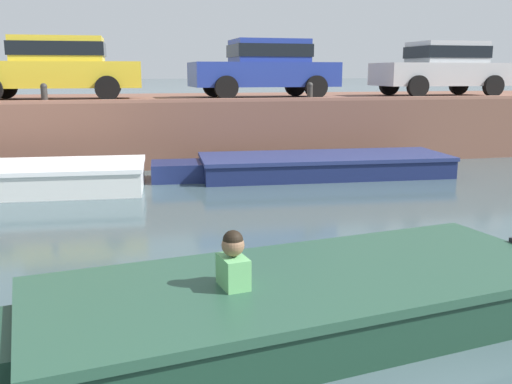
{
  "coord_description": "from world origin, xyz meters",
  "views": [
    {
      "loc": [
        -0.99,
        -0.29,
        2.22
      ],
      "look_at": [
        0.11,
        4.52,
        1.19
      ],
      "focal_mm": 40.0,
      "sensor_mm": 36.0,
      "label": 1
    }
  ],
  "objects_px": {
    "mooring_bollard_east": "(310,91)",
    "motorboat_passing": "(286,304)",
    "car_left_inner_yellow": "(55,65)",
    "car_centre_blue": "(265,66)",
    "car_right_inner_silver": "(443,66)",
    "boat_moored_central_navy": "(313,166)",
    "mooring_bollard_mid": "(44,93)"
  },
  "relations": [
    {
      "from": "mooring_bollard_east",
      "to": "motorboat_passing",
      "type": "bearing_deg",
      "value": -109.23
    },
    {
      "from": "mooring_bollard_east",
      "to": "car_left_inner_yellow",
      "type": "bearing_deg",
      "value": 162.92
    },
    {
      "from": "car_centre_blue",
      "to": "car_right_inner_silver",
      "type": "xyz_separation_m",
      "value": [
        5.31,
        -0.0,
        -0.0
      ]
    },
    {
      "from": "boat_moored_central_navy",
      "to": "car_right_inner_silver",
      "type": "height_order",
      "value": "car_right_inner_silver"
    },
    {
      "from": "car_left_inner_yellow",
      "to": "motorboat_passing",
      "type": "bearing_deg",
      "value": -74.83
    },
    {
      "from": "car_right_inner_silver",
      "to": "mooring_bollard_east",
      "type": "height_order",
      "value": "car_right_inner_silver"
    },
    {
      "from": "boat_moored_central_navy",
      "to": "motorboat_passing",
      "type": "bearing_deg",
      "value": -110.16
    },
    {
      "from": "motorboat_passing",
      "to": "car_centre_blue",
      "type": "xyz_separation_m",
      "value": [
        2.47,
        10.83,
        2.15
      ]
    },
    {
      "from": "mooring_bollard_mid",
      "to": "mooring_bollard_east",
      "type": "bearing_deg",
      "value": 0.0
    },
    {
      "from": "boat_moored_central_navy",
      "to": "car_left_inner_yellow",
      "type": "relative_size",
      "value": 1.51
    },
    {
      "from": "motorboat_passing",
      "to": "mooring_bollard_mid",
      "type": "bearing_deg",
      "value": 108.57
    },
    {
      "from": "motorboat_passing",
      "to": "mooring_bollard_mid",
      "type": "distance_m",
      "value": 9.59
    },
    {
      "from": "car_centre_blue",
      "to": "mooring_bollard_east",
      "type": "xyz_separation_m",
      "value": [
        0.66,
        -1.87,
        -0.61
      ]
    },
    {
      "from": "car_right_inner_silver",
      "to": "mooring_bollard_east",
      "type": "relative_size",
      "value": 8.61
    },
    {
      "from": "car_left_inner_yellow",
      "to": "mooring_bollard_mid",
      "type": "distance_m",
      "value": 1.96
    },
    {
      "from": "boat_moored_central_navy",
      "to": "car_right_inner_silver",
      "type": "xyz_separation_m",
      "value": [
        5.12,
        3.6,
        2.16
      ]
    },
    {
      "from": "boat_moored_central_navy",
      "to": "mooring_bollard_mid",
      "type": "height_order",
      "value": "mooring_bollard_mid"
    },
    {
      "from": "motorboat_passing",
      "to": "car_right_inner_silver",
      "type": "height_order",
      "value": "car_right_inner_silver"
    },
    {
      "from": "car_left_inner_yellow",
      "to": "car_right_inner_silver",
      "type": "relative_size",
      "value": 1.12
    },
    {
      "from": "boat_moored_central_navy",
      "to": "motorboat_passing",
      "type": "xyz_separation_m",
      "value": [
        -2.65,
        -7.23,
        0.01
      ]
    },
    {
      "from": "motorboat_passing",
      "to": "car_left_inner_yellow",
      "type": "bearing_deg",
      "value": 105.17
    },
    {
      "from": "boat_moored_central_navy",
      "to": "mooring_bollard_east",
      "type": "distance_m",
      "value": 2.38
    },
    {
      "from": "boat_moored_central_navy",
      "to": "mooring_bollard_mid",
      "type": "bearing_deg",
      "value": 162.98
    },
    {
      "from": "motorboat_passing",
      "to": "car_left_inner_yellow",
      "type": "distance_m",
      "value": 11.43
    },
    {
      "from": "boat_moored_central_navy",
      "to": "mooring_bollard_mid",
      "type": "xyz_separation_m",
      "value": [
        -5.67,
        1.73,
        1.56
      ]
    },
    {
      "from": "motorboat_passing",
      "to": "car_left_inner_yellow",
      "type": "relative_size",
      "value": 1.37
    },
    {
      "from": "car_centre_blue",
      "to": "car_right_inner_silver",
      "type": "distance_m",
      "value": 5.31
    },
    {
      "from": "boat_moored_central_navy",
      "to": "mooring_bollard_mid",
      "type": "distance_m",
      "value": 6.13
    },
    {
      "from": "boat_moored_central_navy",
      "to": "mooring_bollard_east",
      "type": "xyz_separation_m",
      "value": [
        0.47,
        1.73,
        1.56
      ]
    },
    {
      "from": "car_centre_blue",
      "to": "mooring_bollard_mid",
      "type": "height_order",
      "value": "car_centre_blue"
    },
    {
      "from": "motorboat_passing",
      "to": "car_right_inner_silver",
      "type": "distance_m",
      "value": 13.51
    },
    {
      "from": "mooring_bollard_mid",
      "to": "motorboat_passing",
      "type": "bearing_deg",
      "value": -71.43
    }
  ]
}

